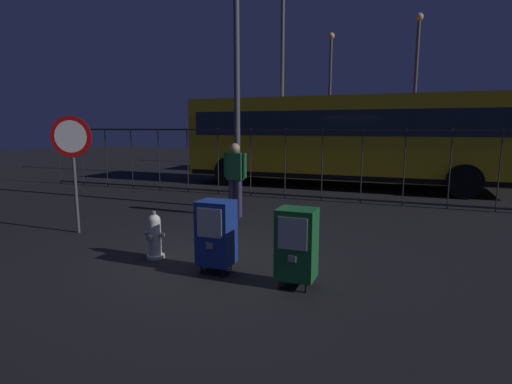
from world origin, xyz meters
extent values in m
plane|color=black|center=(0.00, 0.00, 0.00)|extent=(60.00, 60.00, 0.00)
cylinder|color=silver|center=(-0.85, -0.20, 0.03)|extent=(0.28, 0.28, 0.05)
cylinder|color=silver|center=(-0.85, -0.20, 0.33)|extent=(0.19, 0.19, 0.55)
sphere|color=silver|center=(-0.85, -0.20, 0.60)|extent=(0.19, 0.19, 0.19)
cylinder|color=gray|center=(-0.85, -0.20, 0.72)|extent=(0.06, 0.06, 0.05)
cylinder|color=gray|center=(-0.85, -0.33, 0.35)|extent=(0.09, 0.08, 0.09)
cylinder|color=gray|center=(-0.98, -0.20, 0.38)|extent=(0.07, 0.07, 0.07)
cylinder|color=gray|center=(-0.72, -0.20, 0.38)|extent=(0.07, 0.07, 0.07)
cylinder|color=black|center=(0.16, -0.54, 0.06)|extent=(0.04, 0.04, 0.12)
cylinder|color=black|center=(0.49, -0.54, 0.06)|extent=(0.04, 0.04, 0.12)
cylinder|color=black|center=(0.16, -0.26, 0.06)|extent=(0.04, 0.04, 0.12)
cylinder|color=black|center=(0.49, -0.26, 0.06)|extent=(0.04, 0.04, 0.12)
cube|color=navy|center=(0.32, -0.40, 0.57)|extent=(0.48, 0.40, 0.90)
cube|color=#B2B7BF|center=(0.32, -0.61, 0.75)|extent=(0.36, 0.01, 0.40)
cube|color=gray|center=(0.32, -0.61, 0.43)|extent=(0.10, 0.02, 0.08)
cylinder|color=black|center=(1.35, -0.66, 0.06)|extent=(0.04, 0.04, 0.12)
cylinder|color=black|center=(1.69, -0.66, 0.06)|extent=(0.04, 0.04, 0.12)
cylinder|color=black|center=(1.35, -0.38, 0.06)|extent=(0.04, 0.04, 0.12)
cylinder|color=black|center=(1.69, -0.38, 0.06)|extent=(0.04, 0.04, 0.12)
cube|color=#19602D|center=(1.52, -0.52, 0.57)|extent=(0.48, 0.40, 0.90)
cube|color=#B2B7BF|center=(1.52, -0.73, 0.75)|extent=(0.36, 0.01, 0.40)
cube|color=gray|center=(1.52, -0.73, 0.43)|extent=(0.10, 0.02, 0.08)
cylinder|color=#4C4F54|center=(-3.15, 0.55, 1.10)|extent=(0.06, 0.06, 2.20)
cylinder|color=red|center=(-3.15, 0.53, 1.85)|extent=(0.71, 0.31, 0.76)
cylinder|color=white|center=(-3.15, 0.52, 1.85)|extent=(0.56, 0.23, 0.60)
cylinder|color=#382D51|center=(-0.97, 2.94, 0.42)|extent=(0.14, 0.14, 0.85)
cylinder|color=#382D51|center=(-0.79, 2.94, 0.42)|extent=(0.14, 0.14, 0.85)
cube|color=#1E5933|center=(-0.88, 2.94, 1.15)|extent=(0.36, 0.20, 0.60)
sphere|color=tan|center=(-0.88, 2.94, 1.56)|extent=(0.22, 0.22, 0.22)
cylinder|color=#1E5933|center=(-1.11, 2.94, 1.18)|extent=(0.09, 0.09, 0.55)
cylinder|color=#1E5933|center=(-0.65, 2.94, 1.18)|extent=(0.09, 0.09, 0.55)
cube|color=#2D2D33|center=(0.00, 5.63, 1.95)|extent=(18.00, 0.04, 0.05)
cube|color=#2D2D33|center=(0.00, 5.63, 0.10)|extent=(18.00, 0.04, 0.05)
cylinder|color=#2D2D33|center=(-9.00, 5.63, 1.00)|extent=(0.03, 0.03, 2.00)
cylinder|color=#2D2D33|center=(-7.94, 5.63, 1.00)|extent=(0.03, 0.03, 2.00)
cylinder|color=#2D2D33|center=(-6.88, 5.63, 1.00)|extent=(0.03, 0.03, 2.00)
cylinder|color=#2D2D33|center=(-5.82, 5.63, 1.00)|extent=(0.03, 0.03, 2.00)
cylinder|color=#2D2D33|center=(-4.76, 5.63, 1.00)|extent=(0.03, 0.03, 2.00)
cylinder|color=#2D2D33|center=(-3.71, 5.63, 1.00)|extent=(0.03, 0.03, 2.00)
cylinder|color=#2D2D33|center=(-2.65, 5.63, 1.00)|extent=(0.03, 0.03, 2.00)
cylinder|color=#2D2D33|center=(-1.59, 5.63, 1.00)|extent=(0.03, 0.03, 2.00)
cylinder|color=#2D2D33|center=(-0.53, 5.63, 1.00)|extent=(0.03, 0.03, 2.00)
cylinder|color=#2D2D33|center=(0.53, 5.63, 1.00)|extent=(0.03, 0.03, 2.00)
cylinder|color=#2D2D33|center=(1.59, 5.63, 1.00)|extent=(0.03, 0.03, 2.00)
cylinder|color=#2D2D33|center=(2.65, 5.63, 1.00)|extent=(0.03, 0.03, 2.00)
cylinder|color=#2D2D33|center=(3.71, 5.63, 1.00)|extent=(0.03, 0.03, 2.00)
cylinder|color=#2D2D33|center=(4.76, 5.63, 1.00)|extent=(0.03, 0.03, 2.00)
cube|color=gold|center=(0.57, 8.63, 1.67)|extent=(10.50, 2.51, 2.65)
cube|color=#1E2838|center=(0.57, 8.63, 2.15)|extent=(9.87, 2.53, 0.80)
cube|color=black|center=(0.57, 8.63, 0.45)|extent=(10.29, 2.52, 0.16)
cylinder|color=black|center=(4.25, 7.39, 0.50)|extent=(1.00, 0.28, 1.00)
cylinder|color=black|center=(4.25, 9.89, 0.50)|extent=(1.00, 0.28, 1.00)
cylinder|color=black|center=(-3.10, 7.38, 0.50)|extent=(1.00, 0.28, 1.00)
cylinder|color=black|center=(-3.10, 9.88, 0.50)|extent=(1.00, 0.28, 1.00)
cube|color=red|center=(2.03, 12.38, 1.67)|extent=(10.53, 2.63, 2.65)
cube|color=#1E2838|center=(2.03, 12.38, 2.15)|extent=(9.90, 2.64, 0.80)
cube|color=black|center=(2.03, 12.38, 0.45)|extent=(10.32, 2.64, 0.16)
cylinder|color=black|center=(5.69, 11.08, 0.50)|extent=(1.00, 0.29, 1.00)
cylinder|color=black|center=(5.72, 13.58, 0.50)|extent=(1.00, 0.29, 1.00)
cylinder|color=black|center=(-1.66, 11.17, 0.50)|extent=(1.00, 0.29, 1.00)
cylinder|color=black|center=(-1.63, 13.67, 0.50)|extent=(1.00, 0.29, 1.00)
cylinder|color=#4C4F54|center=(2.78, 13.18, 3.17)|extent=(0.14, 0.14, 6.34)
sphere|color=#FFD18C|center=(2.78, 13.18, 6.44)|extent=(0.32, 0.32, 0.32)
cylinder|color=#4C4F54|center=(-1.18, 3.77, 3.81)|extent=(0.14, 0.14, 7.63)
cylinder|color=#4C4F54|center=(-1.89, 9.57, 3.86)|extent=(0.14, 0.14, 7.72)
cylinder|color=#4C4F54|center=(-1.20, 15.30, 3.17)|extent=(0.14, 0.14, 6.34)
sphere|color=#FFD18C|center=(-1.20, 15.30, 6.44)|extent=(0.32, 0.32, 0.32)
camera|label=1|loc=(2.81, -5.27, 2.02)|focal=28.21mm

